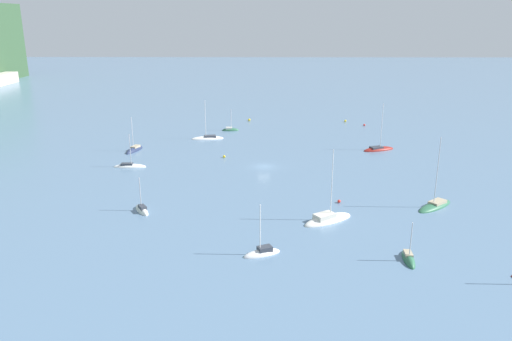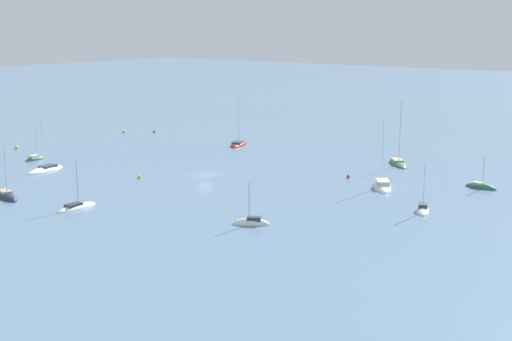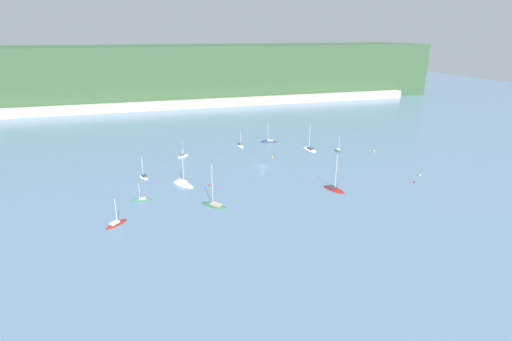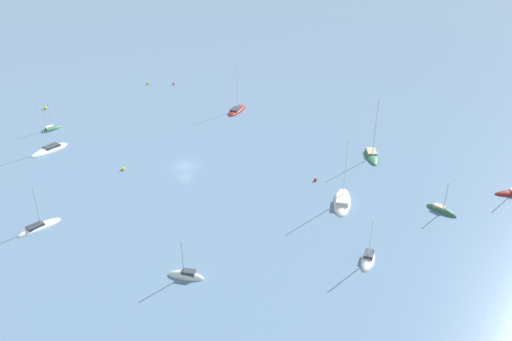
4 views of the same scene
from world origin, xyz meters
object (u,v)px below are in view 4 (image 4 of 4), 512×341
at_px(sailboat_4, 186,276).
at_px(sailboat_6, 368,260).
at_px(mooring_buoy_1, 148,83).
at_px(sailboat_8, 51,129).
at_px(sailboat_2, 441,211).
at_px(sailboat_0, 49,150).
at_px(sailboat_5, 372,156).
at_px(mooring_buoy_2, 123,169).
at_px(mooring_buoy_4, 316,179).
at_px(sailboat_9, 39,228).
at_px(sailboat_1, 237,111).
at_px(sailboat_3, 342,202).
at_px(mooring_buoy_0, 174,84).
at_px(mooring_buoy_3, 45,108).

distance_m(sailboat_4, sailboat_6, 24.83).
bearing_deg(mooring_buoy_1, sailboat_8, 109.63).
relative_size(sailboat_2, sailboat_4, 0.95).
bearing_deg(sailboat_2, sailboat_0, -150.08).
bearing_deg(sailboat_5, sailboat_2, 22.29).
bearing_deg(sailboat_4, sailboat_6, -159.33).
xyz_separation_m(sailboat_6, mooring_buoy_1, (87.93, -25.02, 0.21)).
xyz_separation_m(mooring_buoy_2, mooring_buoy_4, (-28.23, -21.67, -0.01)).
bearing_deg(mooring_buoy_1, sailboat_9, 132.00).
relative_size(sailboat_4, sailboat_9, 0.84).
xyz_separation_m(sailboat_1, sailboat_8, (20.91, 36.61, 0.01)).
bearing_deg(sailboat_3, sailboat_2, -88.52).
relative_size(sailboat_1, sailboat_5, 0.94).
distance_m(sailboat_3, mooring_buoy_4, 8.39).
height_order(sailboat_0, sailboat_4, sailboat_0).
relative_size(sailboat_4, sailboat_6, 0.84).
bearing_deg(sailboat_5, sailboat_9, -62.11).
relative_size(sailboat_8, mooring_buoy_1, 10.33).
height_order(sailboat_8, mooring_buoy_2, sailboat_8).
relative_size(sailboat_5, sailboat_6, 1.61).
relative_size(sailboat_5, mooring_buoy_1, 19.47).
relative_size(sailboat_1, sailboat_6, 1.51).
bearing_deg(sailboat_5, sailboat_3, -22.11).
height_order(sailboat_4, mooring_buoy_4, sailboat_4).
xyz_separation_m(mooring_buoy_0, mooring_buoy_1, (5.55, 4.63, 0.03)).
distance_m(sailboat_8, mooring_buoy_4, 60.54).
height_order(sailboat_0, mooring_buoy_2, sailboat_0).
bearing_deg(sailboat_2, mooring_buoy_1, 179.72).
distance_m(sailboat_4, mooring_buoy_0, 83.31).
bearing_deg(sailboat_2, sailboat_3, -141.87).
height_order(sailboat_1, mooring_buoy_3, sailboat_1).
height_order(sailboat_6, mooring_buoy_0, sailboat_6).
bearing_deg(mooring_buoy_3, sailboat_2, -165.69).
xyz_separation_m(sailboat_6, sailboat_8, (75.81, 8.94, -0.03)).
height_order(sailboat_4, mooring_buoy_3, sailboat_4).
xyz_separation_m(sailboat_1, sailboat_6, (-54.91, 27.67, 0.04)).
height_order(sailboat_2, sailboat_5, sailboat_5).
distance_m(sailboat_9, mooring_buoy_3, 54.53).
relative_size(sailboat_2, mooring_buoy_4, 10.80).
relative_size(sailboat_6, mooring_buoy_0, 13.33).
bearing_deg(sailboat_8, mooring_buoy_2, -92.29).
height_order(sailboat_5, sailboat_6, sailboat_5).
distance_m(sailboat_2, mooring_buoy_3, 93.36).
bearing_deg(mooring_buoy_0, mooring_buoy_1, 39.83).
xyz_separation_m(sailboat_5, sailboat_9, (22.30, 56.91, -0.02)).
bearing_deg(sailboat_4, sailboat_8, -41.57).
distance_m(sailboat_0, sailboat_1, 43.25).
xyz_separation_m(sailboat_9, mooring_buoy_0, (42.21, -57.69, 0.22)).
xyz_separation_m(sailboat_3, sailboat_9, (28.60, 38.21, -0.04)).
bearing_deg(sailboat_5, mooring_buoy_4, -46.39).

